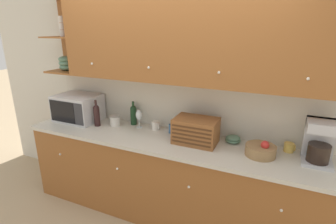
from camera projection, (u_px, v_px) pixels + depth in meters
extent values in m
plane|color=tan|center=(175.00, 197.00, 3.39)|extent=(24.00, 24.00, 0.00)
cube|color=beige|center=(177.00, 99.00, 3.01)|extent=(5.63, 0.06, 2.60)
cube|color=#935628|center=(165.00, 178.00, 2.97)|extent=(3.23, 0.64, 0.91)
cube|color=beige|center=(164.00, 141.00, 2.81)|extent=(3.25, 0.67, 0.04)
sphere|color=white|center=(60.00, 154.00, 3.10)|extent=(0.03, 0.03, 0.03)
sphere|color=white|center=(117.00, 169.00, 2.78)|extent=(0.03, 0.03, 0.03)
sphere|color=white|center=(189.00, 187.00, 2.47)|extent=(0.03, 0.03, 0.03)
sphere|color=white|center=(281.00, 210.00, 2.15)|extent=(0.03, 0.03, 0.03)
cube|color=beige|center=(176.00, 104.00, 2.99)|extent=(3.23, 0.01, 0.60)
cube|color=#935628|center=(189.00, 38.00, 2.52)|extent=(2.81, 0.37, 0.88)
cube|color=#935628|center=(74.00, 35.00, 3.31)|extent=(0.42, 0.02, 0.88)
cube|color=#935628|center=(67.00, 71.00, 3.29)|extent=(0.42, 0.37, 0.02)
cube|color=#935628|center=(63.00, 37.00, 3.16)|extent=(0.42, 0.37, 0.02)
sphere|color=white|center=(92.00, 64.00, 2.86)|extent=(0.03, 0.03, 0.03)
sphere|color=white|center=(149.00, 68.00, 2.59)|extent=(0.03, 0.03, 0.03)
sphere|color=white|center=(219.00, 72.00, 2.31)|extent=(0.03, 0.03, 0.03)
sphere|color=white|center=(308.00, 79.00, 2.04)|extent=(0.03, 0.03, 0.03)
ellipsoid|color=slate|center=(67.00, 67.00, 3.27)|extent=(0.18, 0.18, 0.08)
ellipsoid|color=slate|center=(66.00, 63.00, 3.26)|extent=(0.18, 0.18, 0.08)
ellipsoid|color=slate|center=(66.00, 59.00, 3.24)|extent=(0.18, 0.18, 0.08)
cylinder|color=silver|center=(63.00, 33.00, 3.15)|extent=(0.07, 0.07, 0.08)
cylinder|color=silver|center=(62.00, 26.00, 3.12)|extent=(0.07, 0.07, 0.08)
cylinder|color=silver|center=(61.00, 19.00, 3.10)|extent=(0.07, 0.07, 0.08)
cube|color=silver|center=(78.00, 108.00, 3.32)|extent=(0.54, 0.41, 0.33)
cube|color=black|center=(62.00, 112.00, 3.16)|extent=(0.38, 0.01, 0.26)
cube|color=#2D2D33|center=(78.00, 115.00, 3.06)|extent=(0.12, 0.01, 0.26)
cylinder|color=black|center=(97.00, 117.00, 3.14)|extent=(0.07, 0.07, 0.22)
sphere|color=black|center=(96.00, 108.00, 3.10)|extent=(0.07, 0.07, 0.07)
cylinder|color=black|center=(96.00, 103.00, 3.09)|extent=(0.03, 0.03, 0.08)
cylinder|color=silver|center=(115.00, 121.00, 3.16)|extent=(0.12, 0.12, 0.12)
cylinder|color=gray|center=(115.00, 116.00, 3.14)|extent=(0.13, 0.13, 0.01)
cylinder|color=#19381E|center=(134.00, 117.00, 3.19)|extent=(0.07, 0.07, 0.20)
sphere|color=#19381E|center=(133.00, 109.00, 3.16)|extent=(0.07, 0.07, 0.07)
cylinder|color=#19381E|center=(133.00, 104.00, 3.14)|extent=(0.03, 0.03, 0.07)
cylinder|color=silver|center=(139.00, 127.00, 3.12)|extent=(0.07, 0.07, 0.01)
cylinder|color=silver|center=(139.00, 123.00, 3.11)|extent=(0.01, 0.01, 0.09)
ellipsoid|color=silver|center=(139.00, 115.00, 3.07)|extent=(0.08, 0.08, 0.13)
cylinder|color=silver|center=(155.00, 125.00, 3.04)|extent=(0.09, 0.09, 0.10)
torus|color=silver|center=(159.00, 126.00, 3.02)|extent=(0.01, 0.07, 0.07)
cylinder|color=#38669E|center=(173.00, 129.00, 2.95)|extent=(0.09, 0.09, 0.10)
torus|color=#38669E|center=(177.00, 129.00, 2.93)|extent=(0.01, 0.07, 0.07)
cube|color=brown|center=(196.00, 131.00, 2.68)|extent=(0.44, 0.29, 0.26)
cube|color=#4B2C16|center=(191.00, 144.00, 2.57)|extent=(0.40, 0.01, 0.02)
cube|color=#4B2C16|center=(191.00, 140.00, 2.56)|extent=(0.40, 0.01, 0.02)
cube|color=#4B2C16|center=(191.00, 136.00, 2.55)|extent=(0.40, 0.01, 0.02)
cube|color=#4B2C16|center=(191.00, 132.00, 2.54)|extent=(0.40, 0.01, 0.02)
cube|color=#4B2C16|center=(191.00, 128.00, 2.52)|extent=(0.40, 0.01, 0.02)
ellipsoid|color=slate|center=(233.00, 140.00, 2.72)|extent=(0.16, 0.16, 0.04)
ellipsoid|color=slate|center=(233.00, 138.00, 2.71)|extent=(0.15, 0.15, 0.05)
cylinder|color=#937047|center=(260.00, 150.00, 2.43)|extent=(0.28, 0.28, 0.10)
sphere|color=red|center=(265.00, 145.00, 2.38)|extent=(0.08, 0.08, 0.08)
cylinder|color=gold|center=(289.00, 147.00, 2.51)|extent=(0.09, 0.09, 0.09)
torus|color=gold|center=(295.00, 148.00, 2.49)|extent=(0.01, 0.06, 0.06)
cube|color=#B7B7BC|center=(316.00, 162.00, 2.30)|extent=(0.25, 0.24, 0.03)
cylinder|color=black|center=(318.00, 153.00, 2.25)|extent=(0.18, 0.18, 0.16)
cube|color=#B7B7BC|center=(319.00, 139.00, 2.32)|extent=(0.25, 0.05, 0.40)
cube|color=#B7B7BC|center=(323.00, 126.00, 2.19)|extent=(0.25, 0.24, 0.09)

